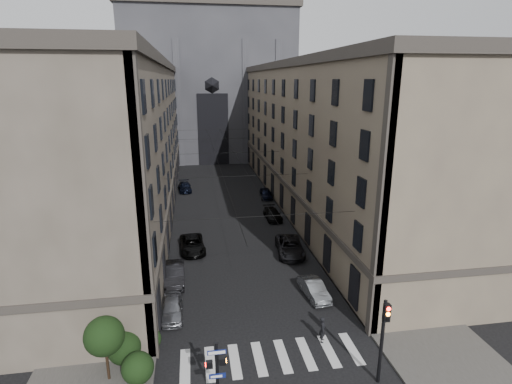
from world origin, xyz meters
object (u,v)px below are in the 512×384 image
car_right_near (314,289)px  car_right_midfar (273,214)px  traffic_light_right (383,332)px  car_left_far (185,187)px  car_right_midnear (290,247)px  car_right_far (266,193)px  pedestrian_signal_left (217,371)px  car_left_midnear (174,274)px  car_left_near (172,308)px  car_left_midfar (192,245)px  gothic_tower (209,74)px  pedestrian (323,329)px

car_right_near → car_right_midfar: 18.42m
traffic_light_right → car_left_far: traffic_light_right is taller
car_right_near → car_right_midnear: (0.06, 8.17, 0.10)m
car_right_near → car_right_far: bearing=81.1°
pedestrian_signal_left → car_left_midnear: bearing=100.8°
car_left_midnear → car_left_near: bearing=-91.5°
traffic_light_right → car_right_midfar: bearing=90.9°
car_right_near → car_right_midnear: bearing=83.3°
car_left_midfar → gothic_tower: bearing=80.7°
car_left_near → car_right_midnear: size_ratio=0.73×
car_right_far → car_right_near: bearing=-89.6°
car_left_far → car_left_midnear: bearing=-95.8°
traffic_light_right → car_left_far: 44.32m
gothic_tower → traffic_light_right: 74.67m
traffic_light_right → car_right_midnear: 17.95m
car_right_near → car_right_far: car_right_far is taller
pedestrian_signal_left → car_right_midfar: bearing=73.1°
car_left_midnear → car_right_far: 26.42m
car_left_midfar → pedestrian: size_ratio=2.84×
gothic_tower → car_left_near: bearing=-95.5°
traffic_light_right → car_right_far: size_ratio=1.28×
traffic_light_right → car_right_midnear: size_ratio=0.96×
pedestrian_signal_left → pedestrian: (7.14, 4.50, -1.43)m
gothic_tower → car_right_midfar: 48.48m
car_right_far → car_left_near: bearing=-110.1°
car_left_midnear → car_right_midfar: size_ratio=1.06×
traffic_light_right → car_right_near: traffic_light_right is taller
car_left_midnear → car_right_midnear: bearing=18.8°
car_left_midnear → car_right_near: 11.69m
car_left_midnear → car_left_far: bearing=87.4°
car_left_near → car_right_midnear: bearing=38.5°
car_left_midnear → car_left_far: (0.56, 29.11, -0.10)m
car_right_far → pedestrian: 33.12m
traffic_light_right → pedestrian: 5.13m
pedestrian_signal_left → car_left_far: pedestrian_signal_left is taller
car_left_midfar → car_left_far: 22.89m
car_left_near → pedestrian: 10.81m
traffic_light_right → pedestrian_signal_left: bearing=-177.4°
car_left_midfar → car_right_far: bearing=53.9°
car_left_near → car_left_midnear: bearing=88.7°
car_right_far → traffic_light_right: bearing=-87.6°
car_left_near → car_left_midfar: (1.53, 11.35, 0.03)m
car_left_midfar → car_right_far: (10.67, 17.19, -0.01)m
car_right_midfar → car_right_far: 9.17m
pedestrian_signal_left → pedestrian: size_ratio=2.25×
car_right_midnear → car_left_midnear: bearing=-153.7°
pedestrian_signal_left → car_right_midnear: size_ratio=0.74×
car_left_midfar → pedestrian: (8.29, -15.85, 0.19)m
car_left_near → car_right_far: size_ratio=0.98×
car_left_midnear → car_left_midfar: (1.53, 6.24, -0.06)m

